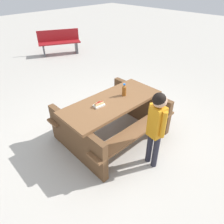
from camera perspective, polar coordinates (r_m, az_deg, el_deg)
ground_plane at (r=3.92m, az=-0.00°, el=-6.36°), size 30.00×30.00×0.00m
picnic_table at (r=3.65m, az=-0.00°, el=-1.04°), size 1.84×1.45×0.75m
soda_bottle at (r=3.61m, az=3.39°, el=6.08°), size 0.07×0.07×0.22m
hotdog_tray at (r=3.34m, az=-3.62°, el=2.11°), size 0.19×0.13×0.08m
child_in_coat at (r=2.94m, az=12.27°, el=-2.75°), size 0.21×0.31×1.28m
park_bench_near at (r=8.26m, az=-14.43°, el=18.39°), size 1.52×1.02×0.85m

